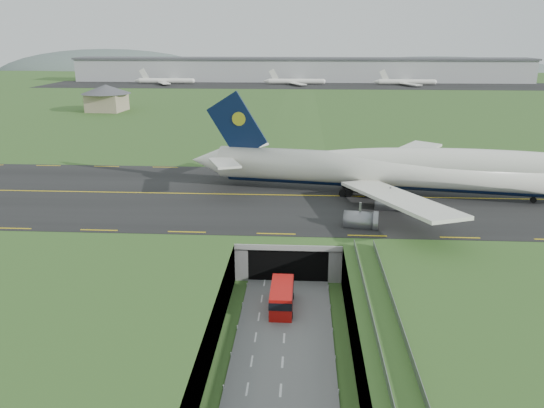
{
  "coord_description": "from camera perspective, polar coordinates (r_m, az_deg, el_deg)",
  "views": [
    {
      "loc": [
        1.8,
        -64.6,
        35.42
      ],
      "look_at": [
        -3.1,
        20.0,
        8.46
      ],
      "focal_mm": 35.0,
      "sensor_mm": 36.0,
      "label": 1
    }
  ],
  "objects": [
    {
      "name": "ground",
      "position": [
        73.7,
        1.54,
        -11.09
      ],
      "size": [
        900.0,
        900.0,
        0.0
      ],
      "primitive_type": "plane",
      "color": "#305120",
      "rests_on": "ground"
    },
    {
      "name": "airfield_deck",
      "position": [
        72.3,
        1.56,
        -9.0
      ],
      "size": [
        800.0,
        800.0,
        6.0
      ],
      "primitive_type": "cube",
      "color": "gray",
      "rests_on": "ground"
    },
    {
      "name": "trench_road",
      "position": [
        67.17,
        1.33,
        -14.08
      ],
      "size": [
        12.0,
        75.0,
        0.2
      ],
      "primitive_type": "cube",
      "color": "slate",
      "rests_on": "ground"
    },
    {
      "name": "taxiway",
      "position": [
        101.93,
        2.17,
        0.91
      ],
      "size": [
        800.0,
        44.0,
        0.18
      ],
      "primitive_type": "cube",
      "color": "black",
      "rests_on": "airfield_deck"
    },
    {
      "name": "tunnel_portal",
      "position": [
        87.44,
        1.91,
        -3.89
      ],
      "size": [
        17.0,
        22.3,
        6.0
      ],
      "color": "gray",
      "rests_on": "ground"
    },
    {
      "name": "guideway",
      "position": [
        55.32,
        12.83,
        -15.81
      ],
      "size": [
        3.0,
        53.0,
        7.05
      ],
      "color": "#A8A8A3",
      "rests_on": "ground"
    },
    {
      "name": "jumbo_jet",
      "position": [
        103.87,
        15.9,
        3.55
      ],
      "size": [
        91.97,
        59.09,
        19.79
      ],
      "rotation": [
        0.0,
        0.0,
        -0.16
      ],
      "color": "white",
      "rests_on": "ground"
    },
    {
      "name": "shuttle_tram",
      "position": [
        72.53,
        1.06,
        -9.98
      ],
      "size": [
        3.19,
        8.09,
        3.28
      ],
      "rotation": [
        0.0,
        0.0,
        -0.01
      ],
      "color": "red",
      "rests_on": "ground"
    },
    {
      "name": "service_building",
      "position": [
        228.54,
        -17.39,
        11.07
      ],
      "size": [
        21.05,
        21.05,
        10.72
      ],
      "rotation": [
        0.0,
        0.0,
        -0.07
      ],
      "color": "tan",
      "rests_on": "ground"
    },
    {
      "name": "cargo_terminal",
      "position": [
        364.65,
        3.12,
        14.25
      ],
      "size": [
        320.0,
        67.0,
        15.6
      ],
      "color": "#B2B2B2",
      "rests_on": "ground"
    },
    {
      "name": "distant_hills",
      "position": [
        500.1,
        10.77,
        12.83
      ],
      "size": [
        700.0,
        91.0,
        60.0
      ],
      "color": "#4F5F5C",
      "rests_on": "ground"
    }
  ]
}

